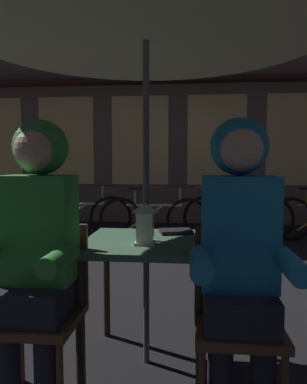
{
  "coord_description": "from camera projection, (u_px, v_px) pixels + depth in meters",
  "views": [
    {
      "loc": [
        0.26,
        -2.13,
        1.2
      ],
      "look_at": [
        0.0,
        0.42,
        0.99
      ],
      "focal_mm": 35.02,
      "sensor_mm": 36.0,
      "label": 1
    }
  ],
  "objects": [
    {
      "name": "lantern",
      "position": [
        145.0,
        222.0,
        2.06
      ],
      "size": [
        0.11,
        0.11,
        0.23
      ],
      "color": "white",
      "rests_on": "cafe_table"
    },
    {
      "name": "person_right_hooded",
      "position": [
        240.0,
        239.0,
        1.7
      ],
      "size": [
        0.45,
        0.56,
        1.4
      ],
      "color": "black",
      "rests_on": "ground_plane"
    },
    {
      "name": "shopfront_building",
      "position": [
        179.0,
        65.0,
        7.34
      ],
      "size": [
        10.0,
        0.93,
        6.2
      ],
      "color": "#6B5B4C",
      "rests_on": "ground_plane"
    },
    {
      "name": "chair_right",
      "position": [
        237.0,
        310.0,
        1.79
      ],
      "size": [
        0.4,
        0.4,
        0.87
      ],
      "color": "#513823",
      "rests_on": "ground_plane"
    },
    {
      "name": "bicycle_fourth",
      "position": [
        237.0,
        217.0,
        5.74
      ],
      "size": [
        1.68,
        0.15,
        0.84
      ],
      "color": "black",
      "rests_on": "ground_plane"
    },
    {
      "name": "cafe_table",
      "position": [
        146.0,
        257.0,
        2.19
      ],
      "size": [
        0.72,
        0.72,
        0.74
      ],
      "color": "#42664C",
      "rests_on": "ground_plane"
    },
    {
      "name": "bicycle_second",
      "position": [
        77.0,
        217.0,
        5.76
      ],
      "size": [
        1.66,
        0.38,
        0.84
      ],
      "color": "black",
      "rests_on": "ground_plane"
    },
    {
      "name": "bicycle_third",
      "position": [
        154.0,
        218.0,
        5.58
      ],
      "size": [
        1.68,
        0.08,
        0.84
      ],
      "color": "black",
      "rests_on": "ground_plane"
    },
    {
      "name": "person_left_hooded",
      "position": [
        36.0,
        234.0,
        1.8
      ],
      "size": [
        0.45,
        0.56,
        1.4
      ],
      "color": "black",
      "rests_on": "ground_plane"
    },
    {
      "name": "chair_left",
      "position": [
        43.0,
        302.0,
        1.88
      ],
      "size": [
        0.4,
        0.4,
        0.87
      ],
      "color": "#513823",
      "rests_on": "ground_plane"
    },
    {
      "name": "book",
      "position": [
        176.0,
        231.0,
        2.38
      ],
      "size": [
        0.23,
        0.18,
        0.02
      ],
      "primitive_type": "cube",
      "rotation": [
        0.0,
        0.0,
        0.24
      ],
      "color": "black",
      "rests_on": "cafe_table"
    },
    {
      "name": "ground_plane",
      "position": [
        146.0,
        362.0,
        2.24
      ],
      "size": [
        60.0,
        60.0,
        0.0
      ],
      "primitive_type": "plane",
      "color": "black"
    },
    {
      "name": "patio_umbrella",
      "position": [
        146.0,
        5.0,
        2.07
      ],
      "size": [
        2.1,
        2.1,
        2.31
      ],
      "color": "#4C4C51",
      "rests_on": "ground_plane"
    }
  ]
}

